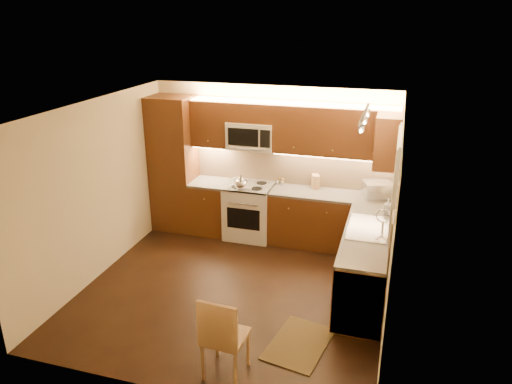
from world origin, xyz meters
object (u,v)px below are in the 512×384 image
(microwave, at_px, (251,135))
(kettle, at_px, (241,182))
(sink, at_px, (369,223))
(dining_chair, at_px, (225,334))
(toaster_oven, at_px, (377,190))
(stove, at_px, (249,211))
(soap_bottle, at_px, (388,206))
(knife_block, at_px, (315,182))

(microwave, relative_size, kettle, 3.14)
(sink, xyz_separation_m, dining_chair, (-1.25, -2.12, -0.49))
(kettle, relative_size, toaster_oven, 0.58)
(toaster_oven, bearing_deg, sink, -113.63)
(stove, xyz_separation_m, soap_bottle, (2.22, -0.52, 0.55))
(kettle, xyz_separation_m, dining_chair, (0.82, -3.02, -0.56))
(knife_block, xyz_separation_m, soap_bottle, (1.16, -0.74, -0.01))
(knife_block, bearing_deg, toaster_oven, -28.95)
(stove, bearing_deg, knife_block, 11.42)
(soap_bottle, relative_size, dining_chair, 0.22)
(microwave, bearing_deg, stove, -90.00)
(sink, bearing_deg, knife_block, 125.26)
(toaster_oven, relative_size, soap_bottle, 1.96)
(kettle, bearing_deg, toaster_oven, -9.12)
(kettle, relative_size, knife_block, 1.07)
(stove, relative_size, dining_chair, 0.96)
(stove, height_order, microwave, microwave)
(knife_block, height_order, soap_bottle, knife_block)
(microwave, height_order, soap_bottle, microwave)
(toaster_oven, bearing_deg, kettle, 166.12)
(toaster_oven, bearing_deg, knife_block, 149.91)
(microwave, xyz_separation_m, kettle, (-0.07, -0.36, -0.68))
(toaster_oven, distance_m, soap_bottle, 0.62)
(knife_block, distance_m, soap_bottle, 1.38)
(microwave, height_order, kettle, microwave)
(stove, relative_size, kettle, 3.80)
(soap_bottle, bearing_deg, toaster_oven, 112.23)
(knife_block, bearing_deg, stove, 170.63)
(toaster_oven, bearing_deg, stove, 160.10)
(stove, height_order, soap_bottle, soap_bottle)
(sink, relative_size, dining_chair, 0.89)
(soap_bottle, height_order, dining_chair, soap_bottle)
(stove, distance_m, toaster_oven, 2.11)
(sink, bearing_deg, dining_chair, -120.46)
(kettle, bearing_deg, stove, 56.17)
(stove, relative_size, toaster_oven, 2.19)
(stove, xyz_separation_m, toaster_oven, (2.04, 0.07, 0.57))
(sink, bearing_deg, toaster_oven, 88.30)
(stove, distance_m, sink, 2.35)
(kettle, relative_size, dining_chair, 0.25)
(sink, xyz_separation_m, soap_bottle, (0.22, 0.60, 0.03))
(sink, relative_size, knife_block, 3.80)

